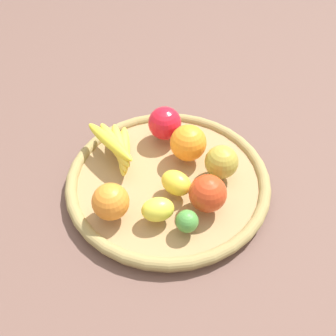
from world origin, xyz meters
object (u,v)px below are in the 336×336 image
object	(u,v)px
orange_0	(111,202)
apple_0	(165,123)
lemon_0	(176,183)
apple_1	(221,162)
lemon_1	(158,209)
apple_2	(208,193)
orange_1	(188,143)
banana_bunch	(117,146)
lime_0	(187,221)

from	to	relation	value
orange_0	apple_0	xyz separation A→B (m)	(0.25, -0.01, 0.00)
lemon_0	apple_1	xyz separation A→B (m)	(0.08, -0.07, 0.01)
orange_0	lemon_0	distance (m)	0.14
lemon_1	apple_2	bearing A→B (deg)	-51.38
orange_1	apple_2	size ratio (longest dim) A/B	1.08
apple_2	banana_bunch	bearing A→B (deg)	75.39
lemon_0	orange_0	bearing A→B (deg)	137.01
lemon_0	banana_bunch	world-z (taller)	banana_bunch
banana_bunch	apple_2	distance (m)	0.24
banana_bunch	apple_1	distance (m)	0.23
apple_0	banana_bunch	size ratio (longest dim) A/B	0.50
orange_1	lemon_0	xyz separation A→B (m)	(-0.10, -0.01, -0.02)
orange_0	apple_0	world-z (taller)	apple_0
lemon_1	orange_0	bearing A→B (deg)	106.49
lime_0	apple_2	xyz separation A→B (m)	(0.07, -0.02, 0.02)
apple_0	orange_0	bearing A→B (deg)	178.45
lime_0	apple_2	bearing A→B (deg)	-15.10
orange_1	banana_bunch	size ratio (longest dim) A/B	0.53
apple_0	apple_2	world-z (taller)	apple_0
orange_1	orange_0	size ratio (longest dim) A/B	1.12
orange_1	banana_bunch	bearing A→B (deg)	111.90
lime_0	banana_bunch	bearing A→B (deg)	59.31
banana_bunch	lime_0	distance (m)	0.24
orange_1	banana_bunch	xyz separation A→B (m)	(-0.06, 0.14, -0.01)
lemon_0	lemon_1	distance (m)	0.08
lemon_0	lemon_1	world-z (taller)	lemon_0
apple_0	lemon_0	size ratio (longest dim) A/B	1.16
banana_bunch	apple_1	world-z (taller)	apple_1
orange_0	lemon_1	bearing A→B (deg)	-73.51
orange_1	apple_0	world-z (taller)	orange_1
banana_bunch	apple_2	bearing A→B (deg)	-104.61
lime_0	orange_1	bearing A→B (deg)	19.64
lime_0	lemon_1	world-z (taller)	lemon_1
orange_0	lime_0	bearing A→B (deg)	-81.34
apple_0	lemon_1	size ratio (longest dim) A/B	1.21
orange_0	apple_2	xyz separation A→B (m)	(0.09, -0.16, 0.00)
lemon_1	banana_bunch	bearing A→B (deg)	50.95
orange_0	banana_bunch	size ratio (longest dim) A/B	0.47
orange_1	orange_0	world-z (taller)	orange_1
apple_1	lime_0	bearing A→B (deg)	173.75
lemon_1	apple_2	world-z (taller)	apple_2
banana_bunch	lemon_1	bearing A→B (deg)	-129.05
apple_0	banana_bunch	xyz separation A→B (m)	(-0.10, 0.07, -0.01)
lemon_1	apple_0	bearing A→B (deg)	19.36
orange_0	apple_2	size ratio (longest dim) A/B	0.97
apple_0	orange_1	bearing A→B (deg)	-121.09
lime_0	apple_2	size ratio (longest dim) A/B	0.58
apple_2	lime_0	bearing A→B (deg)	164.90
apple_0	lemon_1	distance (m)	0.24
orange_1	apple_2	bearing A→B (deg)	-144.81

